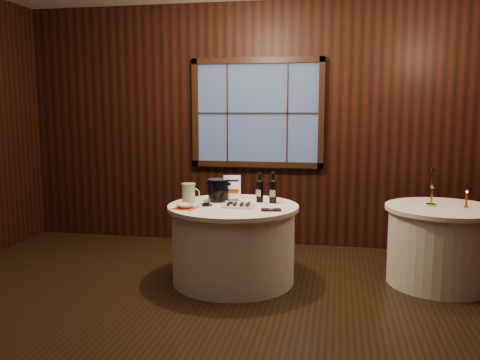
% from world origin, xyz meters
% --- Properties ---
extents(ground, '(6.00, 6.00, 0.00)m').
position_xyz_m(ground, '(0.00, 0.00, 0.00)').
color(ground, black).
rests_on(ground, ground).
extents(back_wall, '(6.00, 0.10, 3.00)m').
position_xyz_m(back_wall, '(0.00, 2.48, 1.54)').
color(back_wall, black).
rests_on(back_wall, ground).
extents(main_table, '(1.28, 1.28, 0.77)m').
position_xyz_m(main_table, '(0.00, 1.00, 0.39)').
color(main_table, white).
rests_on(main_table, ground).
extents(side_table, '(1.08, 1.08, 0.77)m').
position_xyz_m(side_table, '(2.00, 1.30, 0.39)').
color(side_table, white).
rests_on(side_table, ground).
extents(sign_stand, '(0.17, 0.12, 0.28)m').
position_xyz_m(sign_stand, '(-0.05, 1.19, 0.86)').
color(sign_stand, '#B2B2B9').
rests_on(sign_stand, main_table).
extents(port_bottle_left, '(0.07, 0.08, 0.30)m').
position_xyz_m(port_bottle_left, '(0.23, 1.21, 0.90)').
color(port_bottle_left, black).
rests_on(port_bottle_left, main_table).
extents(port_bottle_right, '(0.07, 0.08, 0.31)m').
position_xyz_m(port_bottle_right, '(0.37, 1.18, 0.91)').
color(port_bottle_right, black).
rests_on(port_bottle_right, main_table).
extents(ice_bucket, '(0.22, 0.22, 0.23)m').
position_xyz_m(ice_bucket, '(-0.19, 1.17, 0.89)').
color(ice_bucket, black).
rests_on(ice_bucket, main_table).
extents(chocolate_plate, '(0.31, 0.21, 0.04)m').
position_xyz_m(chocolate_plate, '(0.07, 0.90, 0.79)').
color(chocolate_plate, white).
rests_on(chocolate_plate, main_table).
extents(chocolate_box, '(0.20, 0.12, 0.02)m').
position_xyz_m(chocolate_box, '(0.40, 0.79, 0.78)').
color(chocolate_box, black).
rests_on(chocolate_box, main_table).
extents(grape_bunch, '(0.16, 0.09, 0.04)m').
position_xyz_m(grape_bunch, '(-0.24, 0.87, 0.79)').
color(grape_bunch, black).
rests_on(grape_bunch, main_table).
extents(glass_pitcher, '(0.19, 0.14, 0.20)m').
position_xyz_m(glass_pitcher, '(-0.45, 0.99, 0.87)').
color(glass_pitcher, silver).
rests_on(glass_pitcher, main_table).
extents(orange_napkin, '(0.25, 0.25, 0.00)m').
position_xyz_m(orange_napkin, '(-0.41, 0.75, 0.77)').
color(orange_napkin, '#F44914').
rests_on(orange_napkin, main_table).
extents(cracker_bowl, '(0.21, 0.21, 0.04)m').
position_xyz_m(cracker_bowl, '(-0.41, 0.75, 0.79)').
color(cracker_bowl, white).
rests_on(cracker_bowl, orange_napkin).
extents(brass_candlestick, '(0.10, 0.10, 0.36)m').
position_xyz_m(brass_candlestick, '(1.90, 1.33, 0.90)').
color(brass_candlestick, '#BB8F3A').
rests_on(brass_candlestick, side_table).
extents(red_candle, '(0.04, 0.04, 0.17)m').
position_xyz_m(red_candle, '(2.20, 1.28, 0.84)').
color(red_candle, '#BB8F3A').
rests_on(red_candle, side_table).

